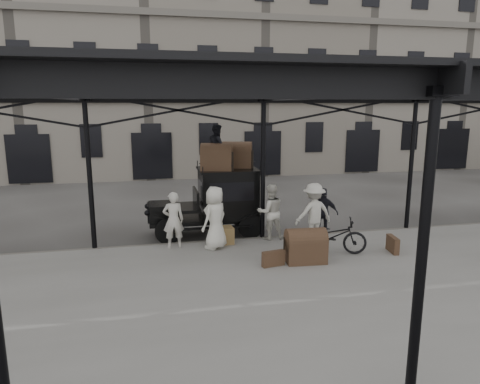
# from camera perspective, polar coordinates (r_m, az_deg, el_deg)

# --- Properties ---
(ground) EXTENTS (120.00, 120.00, 0.00)m
(ground) POSITION_cam_1_polar(r_m,az_deg,el_deg) (11.67, 5.54, -9.59)
(ground) COLOR #383533
(ground) RESTS_ON ground
(platform) EXTENTS (28.00, 8.00, 0.15)m
(platform) POSITION_cam_1_polar(r_m,az_deg,el_deg) (9.91, 9.11, -13.20)
(platform) COLOR slate
(platform) RESTS_ON ground
(canopy) EXTENTS (22.50, 9.00, 4.74)m
(canopy) POSITION_cam_1_polar(r_m,az_deg,el_deg) (9.28, 9.39, 13.87)
(canopy) COLOR black
(canopy) RESTS_ON ground
(building_frontage) EXTENTS (64.00, 8.00, 14.00)m
(building_frontage) POSITION_cam_1_polar(r_m,az_deg,el_deg) (28.70, -5.49, 17.08)
(building_frontage) COLOR slate
(building_frontage) RESTS_ON ground
(taxi) EXTENTS (3.65, 1.55, 2.18)m
(taxi) POSITION_cam_1_polar(r_m,az_deg,el_deg) (13.96, -2.91, -0.86)
(taxi) COLOR black
(taxi) RESTS_ON ground
(porter_left) EXTENTS (0.62, 0.42, 1.64)m
(porter_left) POSITION_cam_1_polar(r_m,az_deg,el_deg) (12.37, -8.87, -3.72)
(porter_left) COLOR beige
(porter_left) RESTS_ON platform
(porter_midleft) EXTENTS (0.85, 0.67, 1.70)m
(porter_midleft) POSITION_cam_1_polar(r_m,az_deg,el_deg) (13.07, 4.07, -2.65)
(porter_midleft) COLOR beige
(porter_midleft) RESTS_ON platform
(porter_centre) EXTENTS (1.04, 1.02, 1.81)m
(porter_centre) POSITION_cam_1_polar(r_m,az_deg,el_deg) (12.18, -3.34, -3.44)
(porter_centre) COLOR silver
(porter_centre) RESTS_ON platform
(porter_official) EXTENTS (0.98, 0.77, 1.55)m
(porter_official) POSITION_cam_1_polar(r_m,az_deg,el_deg) (13.46, 11.04, -2.75)
(porter_official) COLOR black
(porter_official) RESTS_ON platform
(porter_right) EXTENTS (1.25, 0.84, 1.79)m
(porter_right) POSITION_cam_1_polar(r_m,az_deg,el_deg) (12.90, 9.79, -2.77)
(porter_right) COLOR beige
(porter_right) RESTS_ON platform
(bicycle) EXTENTS (2.00, 1.23, 0.99)m
(bicycle) POSITION_cam_1_polar(r_m,az_deg,el_deg) (12.14, 12.15, -5.73)
(bicycle) COLOR black
(bicycle) RESTS_ON platform
(porter_roof) EXTENTS (0.60, 0.74, 1.43)m
(porter_roof) POSITION_cam_1_polar(r_m,az_deg,el_deg) (13.60, -3.05, 6.03)
(porter_roof) COLOR black
(porter_roof) RESTS_ON taxi
(steamer_trunk_roof_near) EXTENTS (1.09, 0.82, 0.71)m
(steamer_trunk_roof_near) POSITION_cam_1_polar(r_m,az_deg,el_deg) (13.48, -3.14, 4.44)
(steamer_trunk_roof_near) COLOR #4A3222
(steamer_trunk_roof_near) RESTS_ON taxi
(steamer_trunk_roof_far) EXTENTS (1.09, 0.84, 0.70)m
(steamer_trunk_roof_far) POSITION_cam_1_polar(r_m,az_deg,el_deg) (14.05, -0.39, 4.73)
(steamer_trunk_roof_far) COLOR #4A3222
(steamer_trunk_roof_far) RESTS_ON taxi
(steamer_trunk_platform) EXTENTS (1.07, 0.70, 0.76)m
(steamer_trunk_platform) POSITION_cam_1_polar(r_m,az_deg,el_deg) (11.39, 8.73, -7.39)
(steamer_trunk_platform) COLOR #4A3222
(steamer_trunk_platform) RESTS_ON platform
(wicker_hamper) EXTENTS (0.63, 0.49, 0.50)m
(wicker_hamper) POSITION_cam_1_polar(r_m,az_deg,el_deg) (12.75, -2.31, -5.80)
(wicker_hamper) COLOR brown
(wicker_hamper) RESTS_ON platform
(suitcase_upright) EXTENTS (0.24, 0.62, 0.45)m
(suitcase_upright) POSITION_cam_1_polar(r_m,az_deg,el_deg) (12.76, 19.69, -6.59)
(suitcase_upright) COLOR #4A3222
(suitcase_upright) RESTS_ON platform
(suitcase_flat) EXTENTS (0.62, 0.26, 0.40)m
(suitcase_flat) POSITION_cam_1_polar(r_m,az_deg,el_deg) (11.07, 4.47, -8.84)
(suitcase_flat) COLOR #4A3222
(suitcase_flat) RESTS_ON platform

